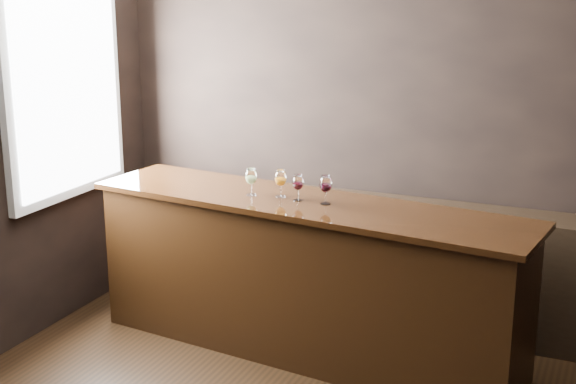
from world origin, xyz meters
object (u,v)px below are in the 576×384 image
at_px(glass_white, 251,177).
at_px(glass_red_a, 298,183).
at_px(glass_amber, 280,179).
at_px(glass_red_b, 326,185).
at_px(back_bar_shelf, 407,263).
at_px(bar_counter, 305,281).

bearing_deg(glass_white, glass_red_a, 0.65).
distance_m(glass_white, glass_amber, 0.21).
relative_size(glass_amber, glass_red_b, 0.97).
xyz_separation_m(glass_red_a, glass_red_b, (0.20, -0.01, 0.01)).
height_order(glass_white, glass_red_a, glass_white).
bearing_deg(back_bar_shelf, glass_red_b, -115.55).
xyz_separation_m(bar_counter, glass_amber, (-0.20, 0.04, 0.70)).
bearing_deg(bar_counter, glass_red_a, -170.77).
bearing_deg(back_bar_shelf, glass_amber, -134.49).
bearing_deg(glass_amber, glass_white, -167.84).
height_order(back_bar_shelf, glass_red_a, glass_red_a).
height_order(bar_counter, back_bar_shelf, bar_counter).
bearing_deg(glass_red_b, back_bar_shelf, 64.45).
height_order(bar_counter, glass_white, glass_white).
bearing_deg(glass_red_b, glass_red_a, 178.12).
distance_m(back_bar_shelf, glass_amber, 1.28).
relative_size(bar_counter, glass_white, 15.82).
xyz_separation_m(glass_white, glass_red_b, (0.55, -0.00, 0.00)).
xyz_separation_m(back_bar_shelf, glass_white, (-0.93, -0.78, 0.76)).
bearing_deg(bar_counter, back_bar_shelf, 62.97).
height_order(back_bar_shelf, glass_red_b, glass_red_b).
relative_size(bar_counter, glass_red_a, 16.75).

